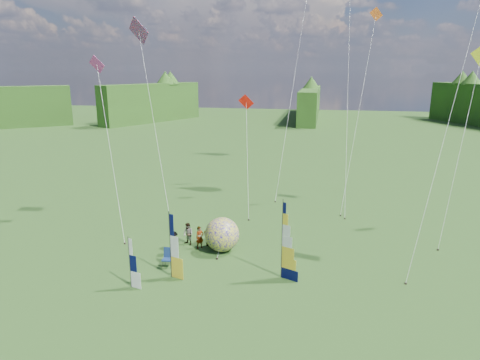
% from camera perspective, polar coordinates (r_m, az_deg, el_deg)
% --- Properties ---
extents(ground, '(220.00, 220.00, 0.00)m').
position_cam_1_polar(ground, '(23.47, 0.51, -15.73)').
color(ground, '#325925').
rests_on(ground, ground).
extents(treeline_ring, '(210.00, 210.00, 8.00)m').
position_cam_1_polar(treeline_ring, '(21.72, 0.54, -6.59)').
color(treeline_ring, '#295418').
rests_on(treeline_ring, ground).
extents(feather_banner_main, '(1.19, 0.60, 4.63)m').
position_cam_1_polar(feather_banner_main, '(24.85, 5.62, -8.04)').
color(feather_banner_main, '#050A3D').
rests_on(feather_banner_main, ground).
extents(side_banner_left, '(1.06, 0.43, 3.92)m').
position_cam_1_polar(side_banner_left, '(25.26, -9.27, -8.66)').
color(side_banner_left, yellow).
rests_on(side_banner_left, ground).
extents(side_banner_far, '(0.87, 0.31, 2.93)m').
position_cam_1_polar(side_banner_far, '(24.81, -14.48, -10.65)').
color(side_banner_far, white).
rests_on(side_banner_far, ground).
extents(bol_inflatable, '(2.45, 2.45, 2.31)m').
position_cam_1_polar(bol_inflatable, '(28.72, -2.41, -7.27)').
color(bol_inflatable, '#11007C').
rests_on(bol_inflatable, ground).
extents(spectator_a, '(0.67, 0.66, 1.55)m').
position_cam_1_polar(spectator_a, '(29.35, -5.40, -7.62)').
color(spectator_a, '#66594C').
rests_on(spectator_a, ground).
extents(spectator_b, '(0.85, 0.71, 1.57)m').
position_cam_1_polar(spectator_b, '(29.99, -6.93, -7.16)').
color(spectator_b, '#66594C').
rests_on(spectator_b, ground).
extents(spectator_c, '(0.43, 1.03, 1.56)m').
position_cam_1_polar(spectator_c, '(28.68, -8.82, -8.27)').
color(spectator_c, '#66594C').
rests_on(spectator_c, ground).
extents(spectator_d, '(0.97, 0.72, 1.53)m').
position_cam_1_polar(spectator_d, '(29.56, -4.20, -7.45)').
color(spectator_d, '#66594C').
rests_on(spectator_d, ground).
extents(camp_chair, '(0.72, 0.72, 1.16)m').
position_cam_1_polar(camp_chair, '(27.07, -9.62, -10.21)').
color(camp_chair, '#112448').
rests_on(camp_chair, ground).
extents(kite_whale, '(7.09, 17.04, 24.07)m').
position_cam_1_polar(kite_whale, '(40.39, 14.32, 14.45)').
color(kite_whale, black).
rests_on(kite_whale, ground).
extents(kite_rainbow_delta, '(12.18, 13.16, 16.89)m').
position_cam_1_polar(kite_rainbow_delta, '(35.10, -11.43, 8.77)').
color(kite_rainbow_delta, '#FE102B').
rests_on(kite_rainbow_delta, ground).
extents(kite_parafoil, '(11.52, 13.25, 18.41)m').
position_cam_1_polar(kite_parafoil, '(28.21, 26.02, 7.77)').
color(kite_parafoil, '#C4002E').
rests_on(kite_parafoil, ground).
extents(small_kite_red, '(5.11, 10.36, 10.06)m').
position_cam_1_polar(small_kite_red, '(37.05, 0.99, 4.01)').
color(small_kite_red, '#F6150B').
rests_on(small_kite_red, ground).
extents(small_kite_orange, '(6.17, 9.18, 17.42)m').
position_cam_1_polar(small_kite_orange, '(38.03, 15.59, 9.36)').
color(small_kite_orange, orange).
rests_on(small_kite_orange, ground).
extents(small_kite_yellow, '(7.29, 10.30, 14.11)m').
position_cam_1_polar(small_kite_yellow, '(33.88, 27.47, 4.84)').
color(small_kite_yellow, yellow).
rests_on(small_kite_yellow, ground).
extents(small_kite_pink, '(7.74, 9.13, 13.35)m').
position_cam_1_polar(small_kite_pink, '(32.92, -17.01, 4.94)').
color(small_kite_pink, '#CA3A8C').
rests_on(small_kite_pink, ground).
extents(small_kite_green, '(7.97, 13.94, 21.89)m').
position_cam_1_polar(small_kite_green, '(42.64, 7.14, 13.30)').
color(small_kite_green, '#0ECD2F').
rests_on(small_kite_green, ground).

